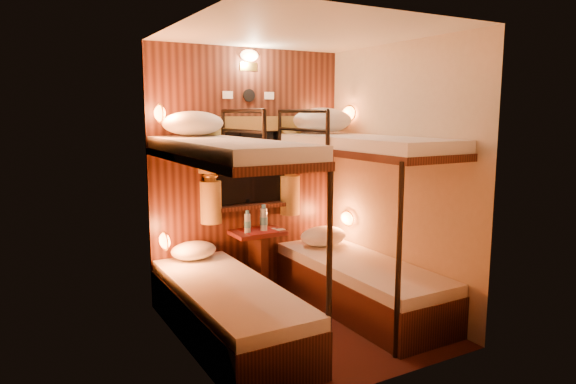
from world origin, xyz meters
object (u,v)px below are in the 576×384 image
table (258,254)px  bottle_left (247,223)px  bottle_right (264,220)px  bunk_left (228,271)px  bunk_right (360,250)px

table → bottle_left: 0.35m
bottle_left → bottle_right: bearing=1.9°
bottle_left → bottle_right: 0.18m
bunk_left → bottle_left: bearing=55.0°
bottle_right → bottle_left: bearing=-178.1°
bottle_left → table: bearing=15.3°
bunk_left → bunk_right: same height
bunk_right → bottle_right: 0.98m
bunk_right → table: bearing=129.7°
bunk_right → bottle_left: bunk_right is taller
bottle_left → bunk_right: bearing=-44.0°
bunk_left → table: size_ratio=2.90×
bunk_right → bottle_right: size_ratio=7.38×
table → bunk_right: bearing=-50.3°
bottle_left → bottle_right: size_ratio=0.85×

